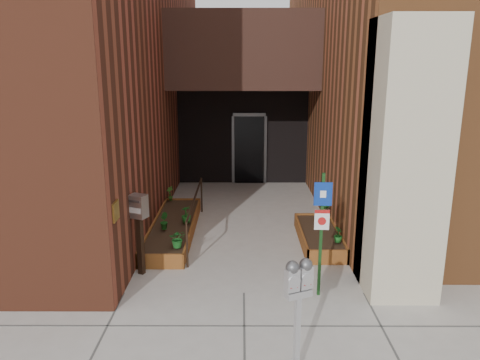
{
  "coord_description": "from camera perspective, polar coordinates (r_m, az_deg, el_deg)",
  "views": [
    {
      "loc": [
        -0.04,
        -7.07,
        3.76
      ],
      "look_at": [
        -0.07,
        1.8,
        1.48
      ],
      "focal_mm": 35.0,
      "sensor_mm": 36.0,
      "label": 1
    }
  ],
  "objects": [
    {
      "name": "payment_dropbox",
      "position": [
        8.45,
        -12.23,
        -4.48
      ],
      "size": [
        0.36,
        0.32,
        1.49
      ],
      "color": "black",
      "rests_on": "ground"
    },
    {
      "name": "shrub_left_a",
      "position": [
        9.02,
        -7.59,
        -7.09
      ],
      "size": [
        0.35,
        0.35,
        0.35
      ],
      "primitive_type": "imported",
      "rotation": [
        0.0,
        0.0,
        0.12
      ],
      "color": "#1A5D1F",
      "rests_on": "planter_left"
    },
    {
      "name": "parking_meter",
      "position": [
        5.66,
        7.15,
        -12.81
      ],
      "size": [
        0.35,
        0.24,
        1.53
      ],
      "color": "#B4B4B7",
      "rests_on": "ground"
    },
    {
      "name": "sign_post",
      "position": [
        7.55,
        9.92,
        -5.08
      ],
      "size": [
        0.28,
        0.07,
        2.07
      ],
      "color": "#153915",
      "rests_on": "ground"
    },
    {
      "name": "architecture",
      "position": [
        14.02,
        -0.42,
        19.4
      ],
      "size": [
        20.0,
        14.6,
        10.0
      ],
      "color": "brown",
      "rests_on": "ground"
    },
    {
      "name": "handrail",
      "position": [
        10.23,
        -5.5,
        -2.81
      ],
      "size": [
        0.04,
        3.34,
        0.9
      ],
      "color": "black",
      "rests_on": "ground"
    },
    {
      "name": "shrub_left_c",
      "position": [
        10.31,
        -6.58,
        -4.19
      ],
      "size": [
        0.29,
        0.29,
        0.38
      ],
      "primitive_type": "imported",
      "rotation": [
        0.0,
        0.0,
        3.69
      ],
      "color": "#19581A",
      "rests_on": "planter_left"
    },
    {
      "name": "planter_right",
      "position": [
        10.09,
        9.6,
        -6.89
      ],
      "size": [
        0.8,
        2.2,
        0.3
      ],
      "color": "brown",
      "rests_on": "ground"
    },
    {
      "name": "shrub_left_b",
      "position": [
        10.0,
        -9.29,
        -4.96
      ],
      "size": [
        0.25,
        0.25,
        0.36
      ],
      "primitive_type": "imported",
      "rotation": [
        0.0,
        0.0,
        1.92
      ],
      "color": "#164F16",
      "rests_on": "planter_left"
    },
    {
      "name": "shrub_right_b",
      "position": [
        10.67,
        10.4,
        -3.75
      ],
      "size": [
        0.25,
        0.25,
        0.36
      ],
      "primitive_type": "imported",
      "rotation": [
        0.0,
        0.0,
        2.73
      ],
      "color": "#175118",
      "rests_on": "planter_right"
    },
    {
      "name": "ground",
      "position": [
        8.01,
        0.47,
        -13.62
      ],
      "size": [
        80.0,
        80.0,
        0.0
      ],
      "primitive_type": "plane",
      "color": "#9E9991",
      "rests_on": "ground"
    },
    {
      "name": "shrub_right_a",
      "position": [
        9.39,
        11.87,
        -6.55
      ],
      "size": [
        0.23,
        0.23,
        0.31
      ],
      "primitive_type": "imported",
      "rotation": [
        0.0,
        0.0,
        1.08
      ],
      "color": "#1B611F",
      "rests_on": "planter_right"
    },
    {
      "name": "shrub_left_d",
      "position": [
        11.97,
        -8.52,
        -1.64
      ],
      "size": [
        0.28,
        0.28,
        0.37
      ],
      "primitive_type": "imported",
      "rotation": [
        0.0,
        0.0,
        5.57
      ],
      "color": "#2D601B",
      "rests_on": "planter_left"
    },
    {
      "name": "shrub_right_c",
      "position": [
        10.86,
        10.22,
        -3.6
      ],
      "size": [
        0.37,
        0.37,
        0.29
      ],
      "primitive_type": "imported",
      "rotation": [
        0.0,
        0.0,
        3.96
      ],
      "color": "#185317",
      "rests_on": "planter_right"
    },
    {
      "name": "planter_left",
      "position": [
        10.53,
        -8.11,
        -5.91
      ],
      "size": [
        0.9,
        3.6,
        0.3
      ],
      "color": "brown",
      "rests_on": "ground"
    }
  ]
}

